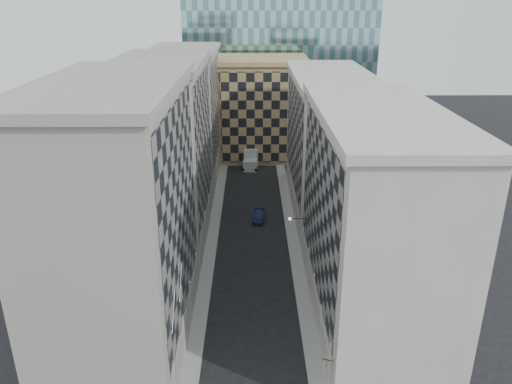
{
  "coord_description": "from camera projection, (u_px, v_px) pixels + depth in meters",
  "views": [
    {
      "loc": [
        -0.11,
        -26.88,
        29.7
      ],
      "look_at": [
        0.28,
        13.49,
        13.64
      ],
      "focal_mm": 35.0,
      "sensor_mm": 36.0,
      "label": 1
    }
  ],
  "objects": [
    {
      "name": "box_truck",
      "position": [
        251.0,
        159.0,
        91.71
      ],
      "size": [
        3.06,
        6.37,
        3.39
      ],
      "rotation": [
        0.0,
        0.0,
        -0.09
      ],
      "color": "silver",
      "rests_on": "ground"
    },
    {
      "name": "bldg_left_a",
      "position": [
        123.0,
        224.0,
        41.7
      ],
      "size": [
        10.8,
        22.8,
        23.7
      ],
      "color": "#9D998D",
      "rests_on": "ground"
    },
    {
      "name": "bldg_left_b",
      "position": [
        165.0,
        152.0,
        62.33
      ],
      "size": [
        10.8,
        22.8,
        22.7
      ],
      "color": "gray",
      "rests_on": "ground"
    },
    {
      "name": "shop_sign",
      "position": [
        326.0,
        365.0,
        37.37
      ],
      "size": [
        0.88,
        0.78,
        0.89
      ],
      "rotation": [
        0.0,
        0.0,
        -0.35
      ],
      "color": "black",
      "rests_on": "ground"
    },
    {
      "name": "tan_block",
      "position": [
        262.0,
        108.0,
        95.57
      ],
      "size": [
        16.8,
        14.8,
        18.8
      ],
      "color": "tan",
      "rests_on": "ground"
    },
    {
      "name": "sidewalk_east",
      "position": [
        293.0,
        243.0,
        63.85
      ],
      "size": [
        1.5,
        100.0,
        0.15
      ],
      "primitive_type": "cube",
      "color": "gray",
      "rests_on": "ground"
    },
    {
      "name": "bracket_lamp",
      "position": [
        291.0,
        219.0,
        56.0
      ],
      "size": [
        1.98,
        0.36,
        0.36
      ],
      "color": "black",
      "rests_on": "ground"
    },
    {
      "name": "bldg_right_b",
      "position": [
        328.0,
        143.0,
        71.44
      ],
      "size": [
        10.8,
        28.8,
        19.7
      ],
      "color": "#BBB5AC",
      "rests_on": "ground"
    },
    {
      "name": "bldg_left_c",
      "position": [
        187.0,
        116.0,
        82.95
      ],
      "size": [
        10.8,
        22.8,
        21.7
      ],
      "color": "#9D998D",
      "rests_on": "ground"
    },
    {
      "name": "sidewalk_west",
      "position": [
        212.0,
        243.0,
        63.75
      ],
      "size": [
        1.5,
        100.0,
        0.15
      ],
      "primitive_type": "cube",
      "color": "gray",
      "rests_on": "ground"
    },
    {
      "name": "dark_car",
      "position": [
        259.0,
        216.0,
        70.13
      ],
      "size": [
        1.68,
        4.2,
        1.36
      ],
      "primitive_type": "imported",
      "rotation": [
        0.0,
        0.0,
        -0.06
      ],
      "color": "#0F193A",
      "rests_on": "ground"
    },
    {
      "name": "flagpoles_left",
      "position": [
        177.0,
        296.0,
        38.52
      ],
      "size": [
        0.1,
        6.33,
        2.33
      ],
      "color": "gray",
      "rests_on": "ground"
    },
    {
      "name": "bldg_right_a",
      "position": [
        370.0,
        219.0,
        46.17
      ],
      "size": [
        10.8,
        26.8,
        20.7
      ],
      "color": "#BBB5AC",
      "rests_on": "ground"
    },
    {
      "name": "church_tower",
      "position": [
        251.0,
        8.0,
        102.18
      ],
      "size": [
        7.2,
        7.2,
        51.5
      ],
      "color": "#2A2520",
      "rests_on": "ground"
    }
  ]
}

